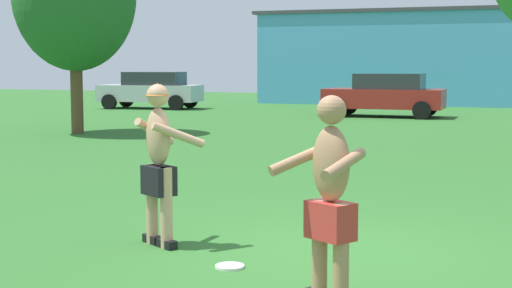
# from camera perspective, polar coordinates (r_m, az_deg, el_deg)

# --- Properties ---
(ground_plane) EXTENTS (80.00, 80.00, 0.00)m
(ground_plane) POSITION_cam_1_polar(r_m,az_deg,el_deg) (8.10, 5.89, -8.06)
(ground_plane) COLOR #2D6628
(player_with_cap) EXTENTS (0.75, 0.77, 1.76)m
(player_with_cap) POSITION_cam_1_polar(r_m,az_deg,el_deg) (8.30, -7.18, -0.91)
(player_with_cap) COLOR black
(player_with_cap) RESTS_ON ground_plane
(player_in_red) EXTENTS (0.77, 0.78, 1.71)m
(player_in_red) POSITION_cam_1_polar(r_m,az_deg,el_deg) (6.24, 5.50, -3.78)
(player_in_red) COLOR black
(player_in_red) RESTS_ON ground_plane
(frisbee) EXTENTS (0.28, 0.28, 0.03)m
(frisbee) POSITION_cam_1_polar(r_m,az_deg,el_deg) (7.53, -1.95, -9.03)
(frisbee) COLOR white
(frisbee) RESTS_ON ground_plane
(car_red_near_post) EXTENTS (4.32, 2.05, 1.58)m
(car_red_near_post) POSITION_cam_1_polar(r_m,az_deg,el_deg) (28.56, 9.53, 3.65)
(car_red_near_post) COLOR maroon
(car_red_near_post) RESTS_ON ground_plane
(car_silver_mid_lot) EXTENTS (4.48, 2.42, 1.58)m
(car_silver_mid_lot) POSITION_cam_1_polar(r_m,az_deg,el_deg) (33.56, -7.75, 4.02)
(car_silver_mid_lot) COLOR silver
(car_silver_mid_lot) RESTS_ON ground_plane
(outbuilding_behind_lot) EXTENTS (12.56, 4.84, 4.45)m
(outbuilding_behind_lot) POSITION_cam_1_polar(r_m,az_deg,el_deg) (38.28, 9.88, 6.33)
(outbuilding_behind_lot) COLOR #4C9ED1
(outbuilding_behind_lot) RESTS_ON ground_plane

